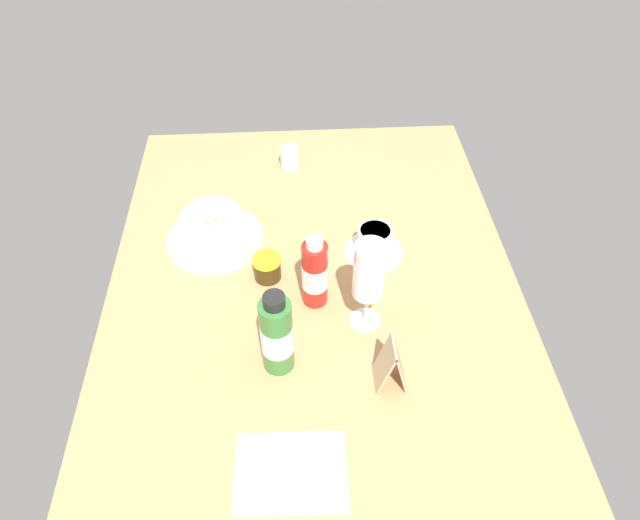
{
  "coord_description": "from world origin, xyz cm",
  "views": [
    {
      "loc": [
        84.02,
        -3.68,
        88.22
      ],
      "look_at": [
        1.57,
        1.31,
        5.8
      ],
      "focal_mm": 32.8,
      "sensor_mm": 36.0,
      "label": 1
    }
  ],
  "objects_px": {
    "cutlery_setting": "(294,472)",
    "sauce_bottle_red": "(314,273)",
    "jam_jar": "(267,267)",
    "coffee_cup": "(374,242)",
    "menu_card": "(392,364)",
    "sauce_bottle_green": "(277,335)",
    "porridge_bowl": "(213,229)",
    "wine_glass": "(369,274)",
    "creamer_jug": "(290,157)"
  },
  "relations": [
    {
      "from": "jam_jar",
      "to": "sauce_bottle_red",
      "type": "height_order",
      "value": "sauce_bottle_red"
    },
    {
      "from": "jam_jar",
      "to": "creamer_jug",
      "type": "bearing_deg",
      "value": 171.84
    },
    {
      "from": "cutlery_setting",
      "to": "menu_card",
      "type": "height_order",
      "value": "menu_card"
    },
    {
      "from": "menu_card",
      "to": "sauce_bottle_green",
      "type": "bearing_deg",
      "value": -103.83
    },
    {
      "from": "creamer_jug",
      "to": "coffee_cup",
      "type": "bearing_deg",
      "value": 27.81
    },
    {
      "from": "cutlery_setting",
      "to": "creamer_jug",
      "type": "distance_m",
      "value": 0.81
    },
    {
      "from": "sauce_bottle_red",
      "to": "menu_card",
      "type": "height_order",
      "value": "sauce_bottle_red"
    },
    {
      "from": "sauce_bottle_green",
      "to": "creamer_jug",
      "type": "bearing_deg",
      "value": 176.74
    },
    {
      "from": "creamer_jug",
      "to": "wine_glass",
      "type": "xyz_separation_m",
      "value": [
        0.52,
        0.13,
        0.1
      ]
    },
    {
      "from": "creamer_jug",
      "to": "menu_card",
      "type": "bearing_deg",
      "value": 13.79
    },
    {
      "from": "cutlery_setting",
      "to": "sauce_bottle_green",
      "type": "relative_size",
      "value": 0.99
    },
    {
      "from": "coffee_cup",
      "to": "creamer_jug",
      "type": "distance_m",
      "value": 0.37
    },
    {
      "from": "coffee_cup",
      "to": "menu_card",
      "type": "height_order",
      "value": "menu_card"
    },
    {
      "from": "sauce_bottle_green",
      "to": "menu_card",
      "type": "distance_m",
      "value": 0.2
    },
    {
      "from": "coffee_cup",
      "to": "sauce_bottle_red",
      "type": "distance_m",
      "value": 0.19
    },
    {
      "from": "creamer_jug",
      "to": "menu_card",
      "type": "distance_m",
      "value": 0.67
    },
    {
      "from": "coffee_cup",
      "to": "jam_jar",
      "type": "distance_m",
      "value": 0.24
    },
    {
      "from": "cutlery_setting",
      "to": "coffee_cup",
      "type": "distance_m",
      "value": 0.52
    },
    {
      "from": "porridge_bowl",
      "to": "wine_glass",
      "type": "height_order",
      "value": "wine_glass"
    },
    {
      "from": "porridge_bowl",
      "to": "sauce_bottle_red",
      "type": "height_order",
      "value": "sauce_bottle_red"
    },
    {
      "from": "jam_jar",
      "to": "menu_card",
      "type": "height_order",
      "value": "menu_card"
    },
    {
      "from": "sauce_bottle_red",
      "to": "menu_card",
      "type": "relative_size",
      "value": 1.63
    },
    {
      "from": "creamer_jug",
      "to": "cutlery_setting",
      "type": "bearing_deg",
      "value": -1.01
    },
    {
      "from": "creamer_jug",
      "to": "wine_glass",
      "type": "bearing_deg",
      "value": 14.49
    },
    {
      "from": "coffee_cup",
      "to": "menu_card",
      "type": "distance_m",
      "value": 0.33
    },
    {
      "from": "porridge_bowl",
      "to": "creamer_jug",
      "type": "xyz_separation_m",
      "value": [
        -0.27,
        0.17,
        -0.01
      ]
    },
    {
      "from": "wine_glass",
      "to": "porridge_bowl",
      "type": "bearing_deg",
      "value": -128.65
    },
    {
      "from": "coffee_cup",
      "to": "cutlery_setting",
      "type": "bearing_deg",
      "value": -21.14
    },
    {
      "from": "sauce_bottle_red",
      "to": "sauce_bottle_green",
      "type": "xyz_separation_m",
      "value": [
        0.15,
        -0.07,
        0.01
      ]
    },
    {
      "from": "porridge_bowl",
      "to": "coffee_cup",
      "type": "xyz_separation_m",
      "value": [
        0.06,
        0.34,
        -0.01
      ]
    },
    {
      "from": "sauce_bottle_red",
      "to": "sauce_bottle_green",
      "type": "height_order",
      "value": "sauce_bottle_green"
    },
    {
      "from": "creamer_jug",
      "to": "menu_card",
      "type": "xyz_separation_m",
      "value": [
        0.65,
        0.16,
        0.02
      ]
    },
    {
      "from": "creamer_jug",
      "to": "sauce_bottle_green",
      "type": "relative_size",
      "value": 0.32
    },
    {
      "from": "cutlery_setting",
      "to": "coffee_cup",
      "type": "height_order",
      "value": "coffee_cup"
    },
    {
      "from": "cutlery_setting",
      "to": "sauce_bottle_red",
      "type": "height_order",
      "value": "sauce_bottle_red"
    },
    {
      "from": "coffee_cup",
      "to": "wine_glass",
      "type": "bearing_deg",
      "value": -12.06
    },
    {
      "from": "sauce_bottle_green",
      "to": "menu_card",
      "type": "height_order",
      "value": "sauce_bottle_green"
    },
    {
      "from": "porridge_bowl",
      "to": "jam_jar",
      "type": "xyz_separation_m",
      "value": [
        0.11,
        0.12,
        -0.01
      ]
    },
    {
      "from": "porridge_bowl",
      "to": "jam_jar",
      "type": "height_order",
      "value": "porridge_bowl"
    },
    {
      "from": "wine_glass",
      "to": "jam_jar",
      "type": "distance_m",
      "value": 0.25
    },
    {
      "from": "creamer_jug",
      "to": "sauce_bottle_green",
      "type": "distance_m",
      "value": 0.61
    },
    {
      "from": "coffee_cup",
      "to": "wine_glass",
      "type": "relative_size",
      "value": 0.65
    },
    {
      "from": "wine_glass",
      "to": "coffee_cup",
      "type": "bearing_deg",
      "value": 167.94
    },
    {
      "from": "porridge_bowl",
      "to": "coffee_cup",
      "type": "relative_size",
      "value": 1.64
    },
    {
      "from": "cutlery_setting",
      "to": "jam_jar",
      "type": "height_order",
      "value": "jam_jar"
    },
    {
      "from": "coffee_cup",
      "to": "sauce_bottle_red",
      "type": "relative_size",
      "value": 0.78
    },
    {
      "from": "porridge_bowl",
      "to": "sauce_bottle_green",
      "type": "distance_m",
      "value": 0.36
    },
    {
      "from": "coffee_cup",
      "to": "menu_card",
      "type": "bearing_deg",
      "value": -2.26
    },
    {
      "from": "menu_card",
      "to": "creamer_jug",
      "type": "bearing_deg",
      "value": -166.21
    },
    {
      "from": "sauce_bottle_green",
      "to": "sauce_bottle_red",
      "type": "bearing_deg",
      "value": 154.34
    }
  ]
}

